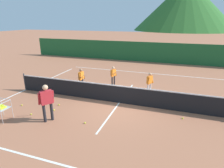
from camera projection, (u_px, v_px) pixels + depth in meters
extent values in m
plane|color=#A86647|center=(119.00, 103.00, 10.03)|extent=(120.00, 120.00, 0.00)
cube|color=white|center=(72.00, 167.00, 5.65)|extent=(12.25, 0.08, 0.01)
cube|color=white|center=(141.00, 73.00, 15.72)|extent=(12.25, 0.08, 0.01)
cube|color=white|center=(26.00, 90.00, 11.90)|extent=(0.08, 11.24, 0.01)
cube|color=white|center=(119.00, 103.00, 10.03)|extent=(0.08, 6.15, 0.01)
cylinder|color=#333338|center=(25.00, 82.00, 11.73)|extent=(0.08, 0.08, 1.05)
cube|color=black|center=(119.00, 95.00, 9.88)|extent=(12.14, 0.02, 0.92)
cube|color=white|center=(119.00, 86.00, 9.72)|extent=(12.14, 0.03, 0.06)
cylinder|color=black|center=(44.00, 113.00, 8.05)|extent=(0.12, 0.12, 0.82)
cylinder|color=black|center=(52.00, 111.00, 8.21)|extent=(0.12, 0.12, 0.82)
cube|color=#B2262D|center=(46.00, 97.00, 7.91)|extent=(0.47, 0.52, 0.57)
sphere|color=#DBAD84|center=(45.00, 87.00, 7.77)|extent=(0.23, 0.23, 0.23)
cylinder|color=#B2262D|center=(39.00, 99.00, 7.82)|extent=(0.23, 0.20, 0.56)
cylinder|color=#B2262D|center=(53.00, 96.00, 8.10)|extent=(0.19, 0.17, 0.56)
torus|color=#262628|center=(51.00, 95.00, 8.32)|extent=(0.19, 0.25, 0.29)
cylinder|color=black|center=(53.00, 97.00, 8.12)|extent=(0.19, 0.16, 0.03)
cylinder|color=black|center=(83.00, 84.00, 12.02)|extent=(0.10, 0.10, 0.66)
cylinder|color=black|center=(81.00, 85.00, 11.80)|extent=(0.10, 0.10, 0.66)
cube|color=orange|center=(81.00, 76.00, 11.73)|extent=(0.19, 0.40, 0.46)
sphere|color=#996B4C|center=(81.00, 70.00, 11.61)|extent=(0.18, 0.18, 0.18)
cylinder|color=orange|center=(84.00, 75.00, 11.92)|extent=(0.18, 0.08, 0.45)
cylinder|color=orange|center=(80.00, 77.00, 11.53)|extent=(0.14, 0.07, 0.45)
torus|color=#262628|center=(84.00, 78.00, 11.44)|extent=(0.03, 0.29, 0.29)
cylinder|color=black|center=(80.00, 77.00, 11.52)|extent=(0.22, 0.03, 0.03)
cylinder|color=black|center=(114.00, 80.00, 12.77)|extent=(0.09, 0.09, 0.62)
cylinder|color=black|center=(112.00, 81.00, 12.59)|extent=(0.09, 0.09, 0.62)
cube|color=orange|center=(113.00, 73.00, 12.51)|extent=(0.28, 0.41, 0.44)
sphere|color=#DBAD84|center=(113.00, 68.00, 12.40)|extent=(0.17, 0.17, 0.17)
cylinder|color=orange|center=(116.00, 73.00, 12.65)|extent=(0.18, 0.12, 0.43)
cylinder|color=orange|center=(112.00, 74.00, 12.34)|extent=(0.14, 0.10, 0.43)
torus|color=#262628|center=(115.00, 75.00, 12.18)|extent=(0.11, 0.28, 0.29)
cylinder|color=black|center=(112.00, 74.00, 12.32)|extent=(0.22, 0.10, 0.03)
cylinder|color=silver|center=(150.00, 88.00, 11.29)|extent=(0.09, 0.09, 0.63)
cylinder|color=silver|center=(148.00, 89.00, 11.12)|extent=(0.09, 0.09, 0.63)
cube|color=orange|center=(150.00, 80.00, 11.03)|extent=(0.32, 0.42, 0.44)
sphere|color=tan|center=(150.00, 74.00, 10.92)|extent=(0.18, 0.18, 0.18)
cylinder|color=orange|center=(152.00, 80.00, 11.15)|extent=(0.18, 0.14, 0.43)
cylinder|color=orange|center=(148.00, 81.00, 10.87)|extent=(0.15, 0.12, 0.44)
cylinder|color=#B7B7BC|center=(2.00, 107.00, 8.54)|extent=(0.02, 0.02, 0.89)
cylinder|color=#B7B7BC|center=(12.00, 109.00, 8.37)|extent=(0.02, 0.02, 0.89)
cylinder|color=#B7B7BC|center=(1.00, 114.00, 7.87)|extent=(0.02, 0.02, 0.89)
cube|color=#B7B7BC|center=(1.00, 108.00, 8.17)|extent=(0.56, 0.56, 0.01)
cube|color=#B7B7BC|center=(5.00, 99.00, 8.31)|extent=(0.56, 0.02, 0.02)
cube|color=#B7B7BC|center=(5.00, 102.00, 7.97)|extent=(0.02, 0.56, 0.02)
sphere|color=yellow|center=(0.00, 107.00, 8.25)|extent=(0.07, 0.07, 0.07)
sphere|color=yellow|center=(1.00, 106.00, 8.31)|extent=(0.07, 0.07, 0.07)
sphere|color=yellow|center=(0.00, 107.00, 8.18)|extent=(0.07, 0.07, 0.07)
sphere|color=yellow|center=(1.00, 107.00, 8.24)|extent=(0.07, 0.07, 0.07)
sphere|color=yellow|center=(3.00, 106.00, 8.30)|extent=(0.07, 0.07, 0.07)
sphere|color=yellow|center=(0.00, 108.00, 8.10)|extent=(0.07, 0.07, 0.07)
sphere|color=yellow|center=(1.00, 108.00, 8.16)|extent=(0.07, 0.07, 0.07)
sphere|color=yellow|center=(2.00, 107.00, 8.22)|extent=(0.07, 0.07, 0.07)
sphere|color=yellow|center=(4.00, 106.00, 8.28)|extent=(0.07, 0.07, 0.07)
sphere|color=yellow|center=(0.00, 109.00, 8.03)|extent=(0.07, 0.07, 0.07)
sphere|color=yellow|center=(1.00, 109.00, 8.08)|extent=(0.07, 0.07, 0.07)
sphere|color=yellow|center=(2.00, 108.00, 8.14)|extent=(0.07, 0.07, 0.07)
sphere|color=yellow|center=(3.00, 107.00, 8.19)|extent=(0.07, 0.07, 0.07)
sphere|color=yellow|center=(5.00, 107.00, 8.25)|extent=(0.07, 0.07, 0.07)
sphere|color=yellow|center=(1.00, 109.00, 8.00)|extent=(0.07, 0.07, 0.07)
sphere|color=yellow|center=(2.00, 109.00, 8.06)|extent=(0.07, 0.07, 0.07)
sphere|color=yellow|center=(4.00, 108.00, 8.11)|extent=(0.07, 0.07, 0.07)
sphere|color=yellow|center=(5.00, 107.00, 8.18)|extent=(0.07, 0.07, 0.07)
sphere|color=yellow|center=(6.00, 107.00, 8.24)|extent=(0.07, 0.07, 0.07)
sphere|color=yellow|center=(0.00, 105.00, 8.24)|extent=(0.07, 0.07, 0.07)
sphere|color=yellow|center=(1.00, 105.00, 8.30)|extent=(0.07, 0.07, 0.07)
sphere|color=yellow|center=(0.00, 106.00, 8.17)|extent=(0.07, 0.07, 0.07)
sphere|color=yellow|center=(1.00, 106.00, 8.22)|extent=(0.07, 0.07, 0.07)
sphere|color=yellow|center=(2.00, 105.00, 8.28)|extent=(0.07, 0.07, 0.07)
sphere|color=yellow|center=(0.00, 107.00, 8.08)|extent=(0.07, 0.07, 0.07)
sphere|color=yellow|center=(1.00, 107.00, 8.14)|extent=(0.07, 0.07, 0.07)
sphere|color=yellow|center=(2.00, 106.00, 8.20)|extent=(0.07, 0.07, 0.07)
sphere|color=yellow|center=(3.00, 105.00, 8.26)|extent=(0.07, 0.07, 0.07)
sphere|color=yellow|center=(1.00, 107.00, 8.06)|extent=(0.07, 0.07, 0.07)
sphere|color=yellow|center=(59.00, 105.00, 9.72)|extent=(0.07, 0.07, 0.07)
sphere|color=yellow|center=(31.00, 114.00, 8.75)|extent=(0.07, 0.07, 0.07)
sphere|color=yellow|center=(54.00, 110.00, 9.17)|extent=(0.07, 0.07, 0.07)
sphere|color=yellow|center=(85.00, 123.00, 8.02)|extent=(0.07, 0.07, 0.07)
sphere|color=yellow|center=(183.00, 118.00, 8.40)|extent=(0.07, 0.07, 0.07)
sphere|color=yellow|center=(53.00, 99.00, 10.39)|extent=(0.07, 0.07, 0.07)
sphere|color=yellow|center=(22.00, 105.00, 9.69)|extent=(0.07, 0.07, 0.07)
cube|color=#1E5B2D|center=(150.00, 52.00, 19.33)|extent=(26.94, 0.08, 2.01)
cone|color=#2D6628|center=(186.00, 5.00, 73.12)|extent=(38.97, 38.97, 18.71)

